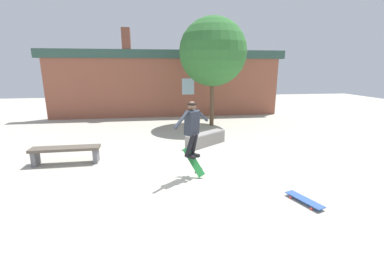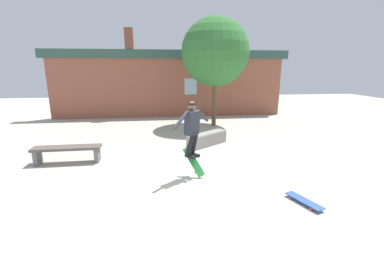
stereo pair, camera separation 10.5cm
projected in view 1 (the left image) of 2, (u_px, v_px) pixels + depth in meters
name	position (u px, v px, depth m)	size (l,w,h in m)	color
ground_plane	(186.00, 182.00, 6.37)	(40.00, 40.00, 0.00)	#B2AD9E
building_backdrop	(167.00, 82.00, 14.54)	(13.69, 0.52, 4.82)	#93513D
tree_right	(213.00, 52.00, 11.84)	(3.13, 3.13, 5.03)	brown
park_bench	(66.00, 151.00, 7.52)	(1.93, 0.48, 0.51)	brown
skate_ledge	(206.00, 139.00, 9.35)	(1.62, 1.33, 0.47)	gray
skater	(192.00, 125.00, 6.34)	(1.00, 0.91, 1.42)	#282D38
skateboard_flipping	(194.00, 162.00, 6.64)	(0.55, 0.42, 0.74)	#237F38
skateboard_resting	(304.00, 200.00, 5.38)	(0.49, 0.86, 0.08)	#2D519E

